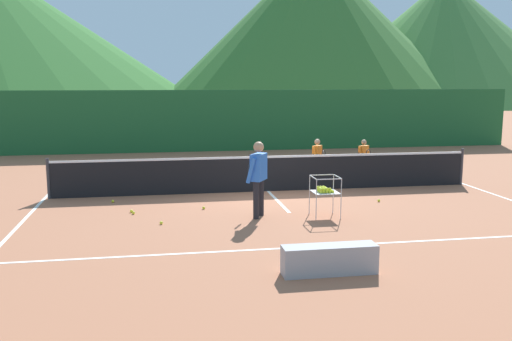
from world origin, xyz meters
name	(u,v)px	position (x,y,z in m)	size (l,w,h in m)	color
ground_plane	(268,191)	(0.00, 0.00, 0.00)	(120.00, 120.00, 0.00)	#A86647
line_baseline_near	(323,246)	(0.00, -5.18, 0.00)	(11.67, 0.08, 0.01)	white
line_baseline_far	(242,164)	(0.00, 4.91, 0.00)	(11.67, 0.08, 0.01)	white
line_sideline_west	(44,199)	(-5.84, 0.00, 0.00)	(0.08, 10.09, 0.01)	white
line_sideline_east	(465,184)	(5.84, 0.00, 0.00)	(0.08, 10.09, 0.01)	white
line_service_center	(268,191)	(0.00, 0.00, 0.00)	(0.08, 5.08, 0.01)	white
tennis_net	(268,173)	(0.00, 0.00, 0.50)	(11.49, 0.08, 1.05)	#333338
instructor	(258,172)	(-0.77, -2.80, 1.01)	(0.55, 0.83, 1.68)	black
student_0	(317,156)	(1.76, 1.30, 0.76)	(0.45, 0.69, 1.27)	navy
student_1	(364,155)	(3.31, 1.55, 0.72)	(0.47, 0.63, 1.19)	silver
ball_cart	(324,190)	(0.68, -2.99, 0.59)	(0.58, 0.58, 0.90)	#B7B7BC
tennis_ball_0	(131,211)	(-3.57, -1.90, 0.03)	(0.07, 0.07, 0.07)	yellow
tennis_ball_1	(161,223)	(-2.90, -3.08, 0.03)	(0.07, 0.07, 0.07)	yellow
tennis_ball_2	(133,213)	(-3.51, -2.07, 0.03)	(0.07, 0.07, 0.07)	yellow
tennis_ball_3	(379,200)	(2.47, -1.79, 0.03)	(0.07, 0.07, 0.07)	yellow
tennis_ball_4	(113,201)	(-4.07, -0.75, 0.03)	(0.07, 0.07, 0.07)	yellow
tennis_ball_5	(204,208)	(-1.91, -1.86, 0.03)	(0.07, 0.07, 0.07)	yellow
windscreen_fence	(228,121)	(0.00, 8.87, 1.30)	(25.68, 0.08, 2.59)	#1E5B2D
courtside_bench	(329,259)	(-0.32, -6.59, 0.23)	(1.50, 0.36, 0.46)	#99999E
hill_1	(313,27)	(16.14, 53.43, 9.36)	(39.01, 39.01, 18.71)	#38702D
hill_2	(443,41)	(33.43, 53.51, 7.91)	(37.67, 37.67, 15.82)	#427A38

